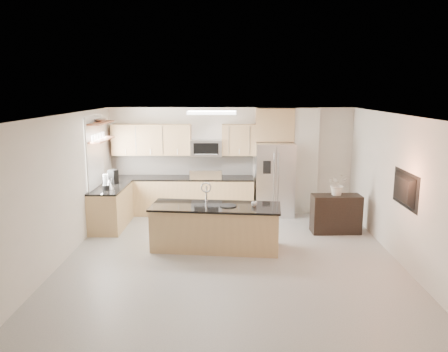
{
  "coord_description": "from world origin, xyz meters",
  "views": [
    {
      "loc": [
        -0.01,
        -7.53,
        3.03
      ],
      "look_at": [
        -0.14,
        1.3,
        1.28
      ],
      "focal_mm": 35.0,
      "sensor_mm": 36.0,
      "label": 1
    }
  ],
  "objects_px": {
    "credenza": "(336,214)",
    "blender": "(106,183)",
    "coffee_maker": "(113,177)",
    "bowl": "(100,120)",
    "flower_vase": "(338,179)",
    "television": "(401,189)",
    "range": "(207,195)",
    "microwave": "(206,148)",
    "refrigerator": "(274,179)",
    "island": "(216,227)",
    "cup": "(254,204)",
    "kettle": "(109,184)",
    "platter": "(228,206)"
  },
  "relations": [
    {
      "from": "range",
      "to": "platter",
      "type": "distance_m",
      "value": 2.53
    },
    {
      "from": "platter",
      "to": "kettle",
      "type": "xyz_separation_m",
      "value": [
        -2.57,
        1.14,
        0.16
      ]
    },
    {
      "from": "refrigerator",
      "to": "coffee_maker",
      "type": "bearing_deg",
      "value": -169.75
    },
    {
      "from": "cup",
      "to": "kettle",
      "type": "height_order",
      "value": "kettle"
    },
    {
      "from": "range",
      "to": "platter",
      "type": "relative_size",
      "value": 3.55
    },
    {
      "from": "range",
      "to": "bowl",
      "type": "xyz_separation_m",
      "value": [
        -2.25,
        -0.95,
        1.91
      ]
    },
    {
      "from": "microwave",
      "to": "refrigerator",
      "type": "bearing_deg",
      "value": -5.86
    },
    {
      "from": "microwave",
      "to": "television",
      "type": "height_order",
      "value": "microwave"
    },
    {
      "from": "island",
      "to": "cup",
      "type": "height_order",
      "value": "island"
    },
    {
      "from": "range",
      "to": "kettle",
      "type": "height_order",
      "value": "kettle"
    },
    {
      "from": "blender",
      "to": "bowl",
      "type": "height_order",
      "value": "bowl"
    },
    {
      "from": "platter",
      "to": "flower_vase",
      "type": "relative_size",
      "value": 0.46
    },
    {
      "from": "coffee_maker",
      "to": "television",
      "type": "distance_m",
      "value": 6.1
    },
    {
      "from": "flower_vase",
      "to": "television",
      "type": "height_order",
      "value": "television"
    },
    {
      "from": "cup",
      "to": "television",
      "type": "distance_m",
      "value": 2.6
    },
    {
      "from": "refrigerator",
      "to": "television",
      "type": "distance_m",
      "value": 3.62
    },
    {
      "from": "range",
      "to": "flower_vase",
      "type": "bearing_deg",
      "value": -25.8
    },
    {
      "from": "refrigerator",
      "to": "flower_vase",
      "type": "bearing_deg",
      "value": -48.03
    },
    {
      "from": "microwave",
      "to": "television",
      "type": "bearing_deg",
      "value": -42.75
    },
    {
      "from": "microwave",
      "to": "island",
      "type": "xyz_separation_m",
      "value": [
        0.3,
        -2.52,
        -1.2
      ]
    },
    {
      "from": "range",
      "to": "platter",
      "type": "xyz_separation_m",
      "value": [
        0.55,
        -2.44,
        0.39
      ]
    },
    {
      "from": "bowl",
      "to": "flower_vase",
      "type": "distance_m",
      "value": 5.27
    },
    {
      "from": "island",
      "to": "bowl",
      "type": "bearing_deg",
      "value": 155.64
    },
    {
      "from": "range",
      "to": "coffee_maker",
      "type": "height_order",
      "value": "coffee_maker"
    },
    {
      "from": "microwave",
      "to": "television",
      "type": "xyz_separation_m",
      "value": [
        3.51,
        -3.24,
        -0.28
      ]
    },
    {
      "from": "refrigerator",
      "to": "island",
      "type": "relative_size",
      "value": 0.7
    },
    {
      "from": "microwave",
      "to": "island",
      "type": "relative_size",
      "value": 0.3
    },
    {
      "from": "bowl",
      "to": "television",
      "type": "height_order",
      "value": "bowl"
    },
    {
      "from": "bowl",
      "to": "television",
      "type": "xyz_separation_m",
      "value": [
        5.76,
        -2.17,
        -1.03
      ]
    },
    {
      "from": "microwave",
      "to": "island",
      "type": "distance_m",
      "value": 2.81
    },
    {
      "from": "blender",
      "to": "coffee_maker",
      "type": "xyz_separation_m",
      "value": [
        -0.02,
        0.67,
        0.0
      ]
    },
    {
      "from": "refrigerator",
      "to": "flower_vase",
      "type": "height_order",
      "value": "refrigerator"
    },
    {
      "from": "blender",
      "to": "flower_vase",
      "type": "distance_m",
      "value": 4.94
    },
    {
      "from": "range",
      "to": "microwave",
      "type": "bearing_deg",
      "value": 90.0
    },
    {
      "from": "bowl",
      "to": "coffee_maker",
      "type": "bearing_deg",
      "value": 55.77
    },
    {
      "from": "blender",
      "to": "bowl",
      "type": "bearing_deg",
      "value": 111.75
    },
    {
      "from": "credenza",
      "to": "coffee_maker",
      "type": "xyz_separation_m",
      "value": [
        -4.95,
        0.68,
        0.66
      ]
    },
    {
      "from": "cup",
      "to": "bowl",
      "type": "relative_size",
      "value": 0.31
    },
    {
      "from": "kettle",
      "to": "television",
      "type": "xyz_separation_m",
      "value": [
        5.54,
        -1.82,
        0.32
      ]
    },
    {
      "from": "television",
      "to": "bowl",
      "type": "bearing_deg",
      "value": 69.38
    },
    {
      "from": "flower_vase",
      "to": "range",
      "type": "bearing_deg",
      "value": 154.2
    },
    {
      "from": "microwave",
      "to": "bowl",
      "type": "xyz_separation_m",
      "value": [
        -2.25,
        -1.08,
        0.75
      ]
    },
    {
      "from": "cup",
      "to": "bowl",
      "type": "height_order",
      "value": "bowl"
    },
    {
      "from": "microwave",
      "to": "flower_vase",
      "type": "xyz_separation_m",
      "value": [
        2.86,
        -1.51,
        -0.46
      ]
    },
    {
      "from": "blender",
      "to": "platter",
      "type": "bearing_deg",
      "value": -21.84
    },
    {
      "from": "microwave",
      "to": "platter",
      "type": "xyz_separation_m",
      "value": [
        0.55,
        -2.57,
        -0.77
      ]
    },
    {
      "from": "range",
      "to": "blender",
      "type": "relative_size",
      "value": 3.32
    },
    {
      "from": "island",
      "to": "cup",
      "type": "distance_m",
      "value": 0.87
    },
    {
      "from": "credenza",
      "to": "blender",
      "type": "bearing_deg",
      "value": 177.03
    },
    {
      "from": "cup",
      "to": "bowl",
      "type": "xyz_separation_m",
      "value": [
        -3.29,
        1.47,
        1.48
      ]
    }
  ]
}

